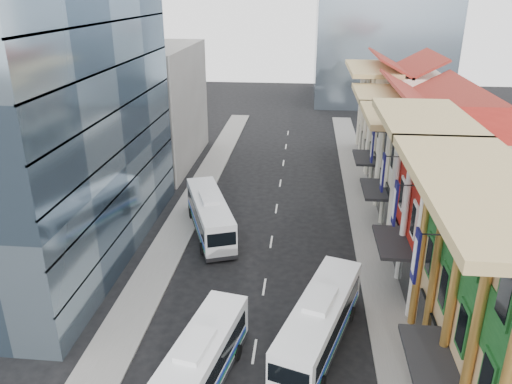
# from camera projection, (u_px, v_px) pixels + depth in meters

# --- Properties ---
(sidewalk_right) EXTENTS (3.00, 90.00, 0.15)m
(sidewalk_right) POSITION_uv_depth(u_px,v_px,m) (372.00, 246.00, 41.86)
(sidewalk_right) COLOR slate
(sidewalk_right) RESTS_ON ground
(sidewalk_left) EXTENTS (3.00, 90.00, 0.15)m
(sidewalk_left) POSITION_uv_depth(u_px,v_px,m) (174.00, 236.00, 43.44)
(sidewalk_left) COLOR slate
(sidewalk_left) RESTS_ON ground
(shophouse_red) EXTENTS (8.00, 10.00, 12.00)m
(shophouse_red) POSITION_uv_depth(u_px,v_px,m) (469.00, 208.00, 34.50)
(shophouse_red) COLOR #9E1A11
(shophouse_red) RESTS_ON ground
(shophouse_cream_near) EXTENTS (8.00, 9.00, 10.00)m
(shophouse_cream_near) POSITION_uv_depth(u_px,v_px,m) (435.00, 175.00, 43.63)
(shophouse_cream_near) COLOR white
(shophouse_cream_near) RESTS_ON ground
(shophouse_cream_mid) EXTENTS (8.00, 9.00, 10.00)m
(shophouse_cream_mid) POSITION_uv_depth(u_px,v_px,m) (415.00, 145.00, 51.92)
(shophouse_cream_mid) COLOR white
(shophouse_cream_mid) RESTS_ON ground
(shophouse_cream_far) EXTENTS (8.00, 12.00, 11.00)m
(shophouse_cream_far) POSITION_uv_depth(u_px,v_px,m) (399.00, 116.00, 61.41)
(shophouse_cream_far) COLOR white
(shophouse_cream_far) RESTS_ON ground
(office_tower) EXTENTS (12.00, 26.00, 30.00)m
(office_tower) POSITION_uv_depth(u_px,v_px,m) (35.00, 65.00, 35.83)
(office_tower) COLOR #415568
(office_tower) RESTS_ON ground
(office_block_far) EXTENTS (10.00, 18.00, 14.00)m
(office_block_far) POSITION_uv_depth(u_px,v_px,m) (151.00, 106.00, 59.94)
(office_block_far) COLOR gray
(office_block_far) RESTS_ON ground
(bus_left_near) EXTENTS (4.39, 10.65, 3.33)m
(bus_left_near) POSITION_uv_depth(u_px,v_px,m) (197.00, 368.00, 26.13)
(bus_left_near) COLOR white
(bus_left_near) RESTS_ON ground
(bus_left_far) EXTENTS (6.34, 11.43, 3.60)m
(bus_left_far) POSITION_uv_depth(u_px,v_px,m) (210.00, 214.00, 43.62)
(bus_left_far) COLOR silver
(bus_left_far) RESTS_ON ground
(bus_right) EXTENTS (5.74, 11.13, 3.49)m
(bus_right) POSITION_uv_depth(u_px,v_px,m) (319.00, 321.00, 29.64)
(bus_right) COLOR white
(bus_right) RESTS_ON ground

